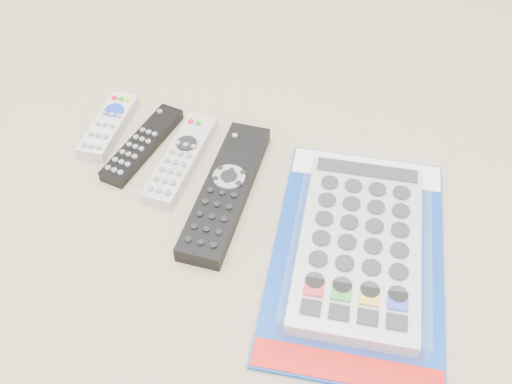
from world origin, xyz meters
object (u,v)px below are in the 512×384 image
at_px(remote_silver_dvd, 181,158).
at_px(remote_large_black, 226,190).
at_px(remote_small_grey, 109,125).
at_px(jumbo_remote_packaged, 360,243).
at_px(remote_slim_black, 143,144).

xyz_separation_m(remote_silver_dvd, remote_large_black, (0.09, -0.04, 0.00)).
height_order(remote_small_grey, remote_large_black, remote_large_black).
relative_size(remote_silver_dvd, jumbo_remote_packaged, 0.48).
bearing_deg(remote_large_black, jumbo_remote_packaged, -13.77).
distance_m(remote_slim_black, jumbo_remote_packaged, 0.37).
bearing_deg(remote_large_black, remote_small_grey, 159.39).
bearing_deg(remote_slim_black, remote_silver_dvd, -1.17).
xyz_separation_m(remote_small_grey, remote_silver_dvd, (0.14, -0.02, -0.00)).
height_order(remote_small_grey, remote_silver_dvd, same).
bearing_deg(jumbo_remote_packaged, remote_slim_black, 158.57).
height_order(remote_small_grey, remote_slim_black, remote_small_grey).
bearing_deg(remote_small_grey, remote_silver_dvd, -17.56).
relative_size(remote_small_grey, jumbo_remote_packaged, 0.37).
relative_size(remote_slim_black, jumbo_remote_packaged, 0.44).
bearing_deg(remote_silver_dvd, remote_small_grey, 166.52).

